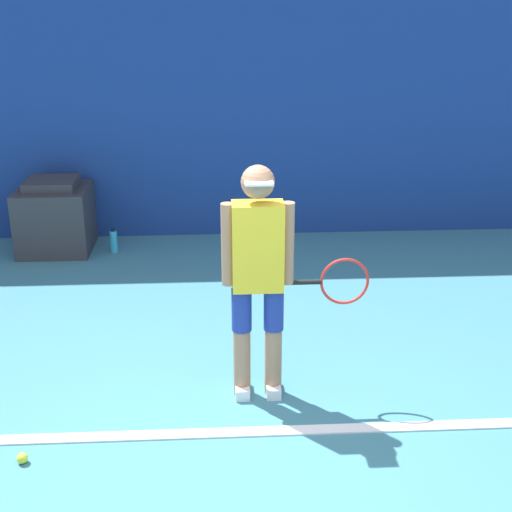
# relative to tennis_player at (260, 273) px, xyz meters

# --- Properties ---
(ground_plane) EXTENTS (24.00, 24.00, 0.00)m
(ground_plane) POSITION_rel_tennis_player_xyz_m (-0.30, -0.95, -0.92)
(ground_plane) COLOR teal
(back_wall) EXTENTS (24.00, 0.10, 3.15)m
(back_wall) POSITION_rel_tennis_player_xyz_m (-0.30, 3.62, 0.65)
(back_wall) COLOR navy
(back_wall) RESTS_ON ground_plane
(court_baseline) EXTENTS (21.60, 0.10, 0.01)m
(court_baseline) POSITION_rel_tennis_player_xyz_m (-0.30, -0.49, -0.92)
(court_baseline) COLOR white
(court_baseline) RESTS_ON ground_plane
(tennis_player) EXTENTS (1.00, 0.28, 1.66)m
(tennis_player) POSITION_rel_tennis_player_xyz_m (0.00, 0.00, 0.00)
(tennis_player) COLOR #A37556
(tennis_player) RESTS_ON ground_plane
(tennis_ball) EXTENTS (0.07, 0.07, 0.07)m
(tennis_ball) POSITION_rel_tennis_player_xyz_m (-1.49, -0.73, -0.89)
(tennis_ball) COLOR #D1E533
(tennis_ball) RESTS_ON ground_plane
(covered_chair) EXTENTS (0.76, 0.76, 0.80)m
(covered_chair) POSITION_rel_tennis_player_xyz_m (-2.05, 3.14, -0.54)
(covered_chair) COLOR #333338
(covered_chair) RESTS_ON ground_plane
(water_bottle) EXTENTS (0.08, 0.08, 0.26)m
(water_bottle) POSITION_rel_tennis_player_xyz_m (-1.42, 3.02, -0.80)
(water_bottle) COLOR #33ADD6
(water_bottle) RESTS_ON ground_plane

